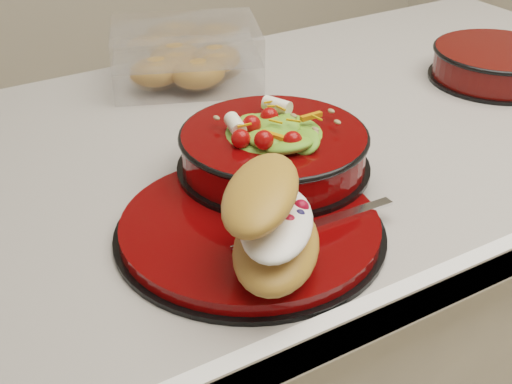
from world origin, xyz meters
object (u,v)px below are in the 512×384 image
dinner_plate (251,228)px  salad_bowl (274,142)px  fork (319,224)px  pastry_box (186,57)px  extra_bowl (497,63)px  croissant (273,223)px  island_counter (330,338)px

dinner_plate → salad_bowl: 0.13m
fork → pastry_box: 0.49m
extra_bowl → salad_bowl: bearing=-169.2°
fork → pastry_box: pastry_box is taller
fork → extra_bowl: (0.52, 0.23, 0.01)m
dinner_plate → pastry_box: bearing=72.2°
dinner_plate → croissant: bearing=-104.4°
island_counter → dinner_plate: 0.57m
fork → extra_bowl: size_ratio=0.83×
salad_bowl → fork: salad_bowl is taller
extra_bowl → fork: bearing=-156.4°
island_counter → fork: fork is taller
island_counter → salad_bowl: 0.55m
croissant → fork: bearing=-31.2°
island_counter → dinner_plate: dinner_plate is taller
island_counter → extra_bowl: size_ratio=5.72×
croissant → pastry_box: size_ratio=0.67×
salad_bowl → pastry_box: size_ratio=0.85×
extra_bowl → pastry_box: bearing=149.7°
croissant → extra_bowl: size_ratio=0.86×
salad_bowl → croissant: salad_bowl is taller
croissant → fork: size_ratio=1.03×
pastry_box → salad_bowl: bearing=-76.3°
island_counter → pastry_box: pastry_box is taller
island_counter → croissant: (-0.31, -0.27, 0.51)m
dinner_plate → salad_bowl: bearing=45.6°
dinner_plate → island_counter: bearing=34.7°
island_counter → pastry_box: bearing=121.1°
dinner_plate → extra_bowl: extra_bowl is taller
croissant → extra_bowl: croissant is taller
croissant → fork: croissant is taller
extra_bowl → dinner_plate: bearing=-162.7°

